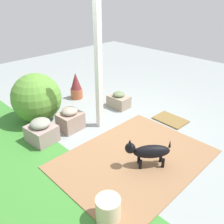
% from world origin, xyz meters
% --- Properties ---
extents(ground_plane, '(12.00, 12.00, 0.00)m').
position_xyz_m(ground_plane, '(0.00, 0.00, 0.00)').
color(ground_plane, '#919996').
extents(brick_path, '(1.80, 2.40, 0.02)m').
position_xyz_m(brick_path, '(-0.85, 0.39, 0.01)').
color(brick_path, '#916946').
rests_on(brick_path, ground).
extents(porch_pillar, '(0.10, 0.10, 2.32)m').
position_xyz_m(porch_pillar, '(0.33, 0.07, 1.16)').
color(porch_pillar, white).
rests_on(porch_pillar, ground).
extents(stone_planter_nearest, '(0.49, 0.36, 0.37)m').
position_xyz_m(stone_planter_nearest, '(0.65, -0.80, 0.16)').
color(stone_planter_nearest, gray).
rests_on(stone_planter_nearest, ground).
extents(stone_planter_mid, '(0.40, 0.46, 0.45)m').
position_xyz_m(stone_planter_mid, '(0.63, 0.55, 0.21)').
color(stone_planter_mid, gray).
rests_on(stone_planter_mid, ground).
extents(stone_planter_far, '(0.52, 0.48, 0.44)m').
position_xyz_m(stone_planter_far, '(0.65, 1.16, 0.20)').
color(stone_planter_far, gray).
rests_on(stone_planter_far, ground).
extents(round_shrub, '(0.99, 0.99, 0.99)m').
position_xyz_m(round_shrub, '(1.39, 0.80, 0.49)').
color(round_shrub, '#578E34').
rests_on(round_shrub, ground).
extents(terracotta_pot_spiky, '(0.29, 0.29, 0.65)m').
position_xyz_m(terracotta_pot_spiky, '(1.72, -0.42, 0.31)').
color(terracotta_pot_spiky, '#B15A38').
rests_on(terracotta_pot_spiky, ground).
extents(dog, '(0.54, 0.61, 0.48)m').
position_xyz_m(dog, '(-1.09, 0.37, 0.28)').
color(dog, black).
rests_on(dog, ground).
extents(ceramic_urn, '(0.30, 0.30, 0.33)m').
position_xyz_m(ceramic_urn, '(-1.36, 1.47, 0.16)').
color(ceramic_urn, beige).
rests_on(ceramic_urn, ground).
extents(doormat, '(0.65, 0.46, 0.03)m').
position_xyz_m(doormat, '(-0.55, -1.10, 0.01)').
color(doormat, olive).
rests_on(doormat, ground).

